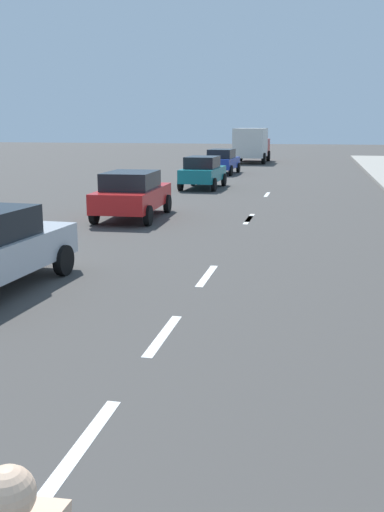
{
  "coord_description": "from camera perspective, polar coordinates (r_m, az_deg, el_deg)",
  "views": [
    {
      "loc": [
        2.14,
        1.92,
        3.08
      ],
      "look_at": [
        0.31,
        10.58,
        1.1
      ],
      "focal_mm": 41.19,
      "sensor_mm": 36.0,
      "label": 1
    }
  ],
  "objects": [
    {
      "name": "parked_car_teal",
      "position": [
        29.25,
        1.06,
        8.22
      ],
      "size": [
        1.89,
        3.92,
        1.57
      ],
      "rotation": [
        0.0,
        0.0,
        -0.03
      ],
      "color": "#14727A",
      "rests_on": "ground"
    },
    {
      "name": "parked_car_red",
      "position": [
        19.84,
        -5.82,
        6.07
      ],
      "size": [
        2.06,
        4.25,
        1.57
      ],
      "rotation": [
        0.0,
        0.0,
        0.04
      ],
      "color": "red",
      "rests_on": "ground"
    },
    {
      "name": "lane_stripe_6",
      "position": [
        20.0,
        5.63,
        3.71
      ],
      "size": [
        0.16,
        1.8,
        0.01
      ],
      "primitive_type": "cube",
      "color": "white",
      "rests_on": "ground"
    },
    {
      "name": "delivery_truck",
      "position": [
        49.63,
        5.82,
        10.74
      ],
      "size": [
        2.74,
        6.27,
        2.8
      ],
      "rotation": [
        0.0,
        0.0,
        -0.01
      ],
      "color": "maroon",
      "rests_on": "ground"
    },
    {
      "name": "lane_stripe_4",
      "position": [
        12.27,
        1.47,
        -1.92
      ],
      "size": [
        0.16,
        1.8,
        0.01
      ],
      "primitive_type": "cube",
      "color": "white",
      "rests_on": "ground"
    },
    {
      "name": "lane_stripe_2",
      "position": [
        6.21,
        -10.44,
        -17.36
      ],
      "size": [
        0.16,
        1.8,
        0.01
      ],
      "primitive_type": "cube",
      "color": "white",
      "rests_on": "ground"
    },
    {
      "name": "lane_stripe_7",
      "position": [
        26.86,
        7.29,
        5.95
      ],
      "size": [
        0.16,
        1.8,
        0.01
      ],
      "primitive_type": "cube",
      "color": "white",
      "rests_on": "ground"
    },
    {
      "name": "parked_car_blue",
      "position": [
        38.0,
        2.92,
        9.22
      ],
      "size": [
        1.98,
        4.02,
        1.57
      ],
      "rotation": [
        0.0,
        0.0,
        -0.04
      ],
      "color": "#1E389E",
      "rests_on": "ground"
    },
    {
      "name": "lane_stripe_5",
      "position": [
        19.56,
        5.48,
        3.51
      ],
      "size": [
        0.16,
        1.8,
        0.01
      ],
      "primitive_type": "cube",
      "color": "white",
      "rests_on": "ground"
    },
    {
      "name": "ground_plane",
      "position": [
        18.47,
        5.09,
        2.97
      ],
      "size": [
        160.0,
        160.0,
        0.0
      ],
      "primitive_type": "plane",
      "color": "#423F3D"
    },
    {
      "name": "lane_stripe_3",
      "position": [
        8.89,
        -2.81,
        -7.66
      ],
      "size": [
        0.16,
        1.8,
        0.01
      ],
      "primitive_type": "cube",
      "color": "white",
      "rests_on": "ground"
    }
  ]
}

